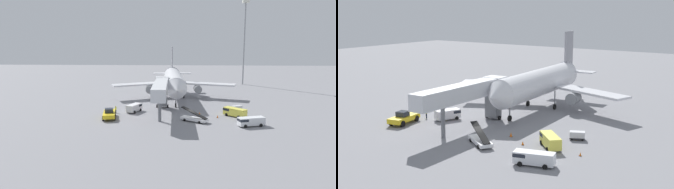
% 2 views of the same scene
% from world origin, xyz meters
% --- Properties ---
extents(ground_plane, '(300.00, 300.00, 0.00)m').
position_xyz_m(ground_plane, '(0.00, 0.00, 0.00)').
color(ground_plane, gray).
extents(airplane_at_gate, '(37.56, 37.51, 15.14)m').
position_xyz_m(airplane_at_gate, '(-4.00, 25.71, 5.44)').
color(airplane_at_gate, silver).
rests_on(airplane_at_gate, ground).
extents(jet_bridge, '(3.64, 22.03, 7.94)m').
position_xyz_m(jet_bridge, '(-6.49, 5.46, 6.09)').
color(jet_bridge, silver).
rests_on(jet_bridge, ground).
extents(pushback_tug, '(3.77, 6.78, 2.32)m').
position_xyz_m(pushback_tug, '(-17.89, 1.24, 1.08)').
color(pushback_tug, yellow).
rests_on(pushback_tug, ground).
extents(belt_loader_truck, '(6.17, 4.91, 2.99)m').
position_xyz_m(belt_loader_truck, '(1.08, -0.75, 0.75)').
color(belt_loader_truck, white).
rests_on(belt_loader_truck, ground).
extents(service_van_mid_center, '(5.20, 5.14, 1.98)m').
position_xyz_m(service_van_mid_center, '(10.49, 4.13, 1.15)').
color(service_van_mid_center, '#E5DB4C').
rests_on(service_van_mid_center, ground).
extents(service_van_near_right, '(5.80, 3.30, 1.88)m').
position_xyz_m(service_van_near_right, '(12.42, -3.94, 1.09)').
color(service_van_near_right, white).
rests_on(service_van_near_right, ground).
extents(service_van_mid_left, '(3.53, 4.93, 1.91)m').
position_xyz_m(service_van_mid_left, '(-13.19, 7.88, 1.10)').
color(service_van_mid_left, white).
rests_on(service_van_mid_left, ground).
extents(baggage_cart_outer_left, '(2.66, 2.09, 1.33)m').
position_xyz_m(baggage_cart_outer_left, '(12.11, 10.00, 0.75)').
color(baggage_cart_outer_left, '#38383D').
rests_on(baggage_cart_outer_left, ground).
extents(ground_crew_worker_foreground, '(0.46, 0.46, 1.73)m').
position_xyz_m(ground_crew_worker_foreground, '(-17.52, 6.56, 0.92)').
color(ground_crew_worker_foreground, '#1E2333').
rests_on(ground_crew_worker_foreground, ground).
extents(safety_cone_alpha, '(0.41, 0.41, 0.62)m').
position_xyz_m(safety_cone_alpha, '(6.52, 2.78, 0.31)').
color(safety_cone_alpha, black).
rests_on(safety_cone_alpha, ground).
extents(safety_cone_bravo, '(0.37, 0.37, 0.57)m').
position_xyz_m(safety_cone_bravo, '(15.95, 3.11, 0.28)').
color(safety_cone_bravo, black).
rests_on(safety_cone_bravo, ground).
extents(safety_cone_charlie, '(0.49, 0.49, 0.75)m').
position_xyz_m(safety_cone_charlie, '(2.59, 5.37, 0.37)').
color(safety_cone_charlie, black).
rests_on(safety_cone_charlie, ground).
extents(apron_light_mast, '(2.40, 2.40, 32.28)m').
position_xyz_m(apron_light_mast, '(22.54, 57.26, 21.61)').
color(apron_light_mast, '#93969B').
rests_on(apron_light_mast, ground).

